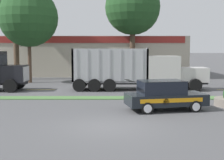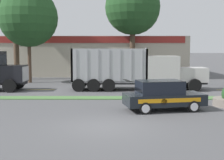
# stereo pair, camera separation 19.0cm
# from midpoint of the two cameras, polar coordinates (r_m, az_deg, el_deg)

# --- Properties ---
(ground_plane) EXTENTS (600.00, 600.00, 0.00)m
(ground_plane) POSITION_cam_midpoint_polar(r_m,az_deg,el_deg) (13.94, -1.30, -8.52)
(ground_plane) COLOR #515154
(grass_verge) EXTENTS (120.00, 1.29, 0.06)m
(grass_verge) POSITION_cam_midpoint_polar(r_m,az_deg,el_deg) (21.86, -0.90, -3.28)
(grass_verge) COLOR #517F42
(grass_verge) RESTS_ON ground_plane
(centre_line_3) EXTENTS (2.40, 0.14, 0.01)m
(centre_line_3) POSITION_cam_midpoint_polar(r_m,az_deg,el_deg) (27.17, -13.29, -1.74)
(centre_line_3) COLOR yellow
(centre_line_3) RESTS_ON ground_plane
(centre_line_4) EXTENTS (2.40, 0.14, 0.01)m
(centre_line_4) POSITION_cam_midpoint_polar(r_m,az_deg,el_deg) (26.47, -1.82, -1.79)
(centre_line_4) COLOR yellow
(centre_line_4) RESTS_ON ground_plane
(centre_line_5) EXTENTS (2.40, 0.14, 0.01)m
(centre_line_5) POSITION_cam_midpoint_polar(r_m,az_deg,el_deg) (26.87, 9.77, -1.75)
(centre_line_5) COLOR yellow
(centre_line_5) RESTS_ON ground_plane
(dump_truck_lead) EXTENTS (11.28, 2.76, 3.53)m
(dump_truck_lead) POSITION_cam_midpoint_polar(r_m,az_deg,el_deg) (26.49, 6.25, 1.52)
(dump_truck_lead) COLOR black
(dump_truck_lead) RESTS_ON ground_plane
(rally_car) EXTENTS (4.68, 2.67, 1.72)m
(rally_car) POSITION_cam_midpoint_polar(r_m,az_deg,el_deg) (17.67, 9.01, -2.74)
(rally_car) COLOR black
(rally_car) RESTS_ON ground_plane
(store_building_backdrop) EXTENTS (25.75, 12.10, 5.06)m
(store_building_backdrop) POSITION_cam_midpoint_polar(r_m,az_deg,el_deg) (44.18, -4.75, 4.44)
(store_building_backdrop) COLOR #BCB29E
(store_building_backdrop) RESTS_ON ground_plane
(tree_behind_right) EXTENTS (5.98, 5.98, 11.14)m
(tree_behind_right) POSITION_cam_midpoint_polar(r_m,az_deg,el_deg) (33.40, -15.41, 12.01)
(tree_behind_right) COLOR brown
(tree_behind_right) RESTS_ON ground_plane
(tree_behind_far_right) EXTENTS (6.52, 6.52, 13.29)m
(tree_behind_far_right) POSITION_cam_midpoint_polar(r_m,az_deg,el_deg) (37.96, 3.45, 14.09)
(tree_behind_far_right) COLOR brown
(tree_behind_far_right) RESTS_ON ground_plane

